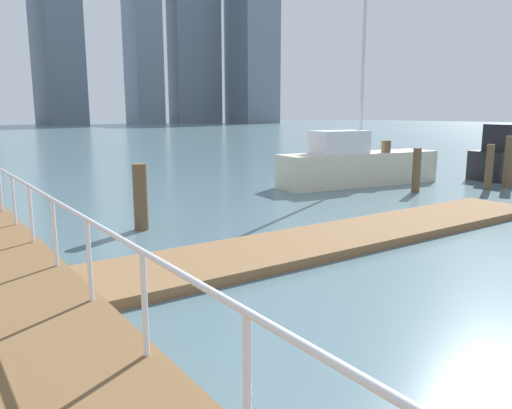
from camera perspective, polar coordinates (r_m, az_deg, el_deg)
ground_plane at (r=18.31m, az=-19.33°, el=1.33°), size 300.00×300.00×0.00m
floating_dock at (r=10.98m, az=10.48°, el=-3.59°), size 12.60×2.00×0.18m
boardwalk_railing at (r=7.27m, az=-20.83°, el=-1.97°), size 0.06×26.43×1.08m
dock_piling_0 at (r=18.08m, az=18.03°, el=3.76°), size 0.28×0.28×1.54m
dock_piling_2 at (r=20.43m, az=27.15°, el=4.37°), size 0.34×0.34×1.91m
dock_piling_3 at (r=19.72m, az=14.70°, el=4.68°), size 0.36×0.36×1.70m
dock_piling_4 at (r=19.68m, az=25.33°, el=3.92°), size 0.27×0.27×1.64m
dock_piling_5 at (r=11.92m, az=-13.19°, el=0.84°), size 0.33×0.33×1.57m
moored_boat_0 at (r=19.41m, az=11.51°, el=4.56°), size 6.82×2.39×7.59m
moored_boat_2 at (r=23.53m, az=27.31°, el=4.66°), size 4.13×1.70×2.29m
skyline_tower_6 at (r=142.19m, az=-0.44°, el=17.01°), size 11.28×11.56×37.72m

